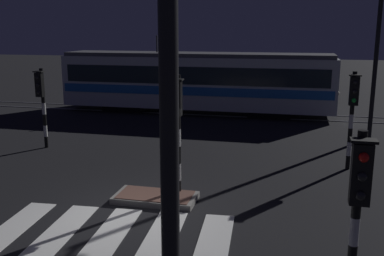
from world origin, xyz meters
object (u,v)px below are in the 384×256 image
at_px(traffic_light_corner_far_left, 42,96).
at_px(street_lamp_near_kerb, 160,52).
at_px(street_lamp_trackside_right, 380,20).
at_px(traffic_light_corner_near_right, 358,203).
at_px(traffic_light_corner_far_right, 353,106).
at_px(traffic_light_median_centre, 177,119).
at_px(tram, 196,81).

distance_m(traffic_light_corner_far_left, street_lamp_near_kerb, 14.14).
distance_m(traffic_light_corner_far_left, street_lamp_trackside_right, 13.39).
bearing_deg(street_lamp_trackside_right, traffic_light_corner_far_left, -161.17).
relative_size(traffic_light_corner_near_right, street_lamp_trackside_right, 0.40).
xyz_separation_m(traffic_light_corner_far_right, traffic_light_corner_far_left, (-11.10, 0.14, -0.09)).
relative_size(traffic_light_median_centre, traffic_light_corner_far_right, 1.05).
bearing_deg(traffic_light_corner_far_right, tram, 129.10).
xyz_separation_m(traffic_light_corner_far_right, street_lamp_near_kerb, (-2.86, -11.12, 2.21)).
xyz_separation_m(traffic_light_corner_near_right, street_lamp_near_kerb, (-2.06, -2.90, 2.28)).
height_order(traffic_light_median_centre, traffic_light_corner_far_left, traffic_light_median_centre).
distance_m(traffic_light_corner_far_right, traffic_light_corner_far_left, 11.10).
distance_m(traffic_light_corner_near_right, street_lamp_trackside_right, 13.07).
height_order(street_lamp_near_kerb, tram, street_lamp_near_kerb).
relative_size(traffic_light_corner_far_right, tram, 0.22).
bearing_deg(traffic_light_corner_near_right, street_lamp_near_kerb, -125.45).
relative_size(street_lamp_trackside_right, tram, 0.52).
relative_size(street_lamp_near_kerb, tram, 0.46).
height_order(traffic_light_corner_near_right, traffic_light_corner_far_right, traffic_light_corner_far_right).
relative_size(traffic_light_median_centre, street_lamp_trackside_right, 0.43).
bearing_deg(traffic_light_corner_far_right, street_lamp_near_kerb, -104.44).
distance_m(traffic_light_median_centre, tram, 12.63).
bearing_deg(traffic_light_corner_near_right, traffic_light_corner_far_left, 140.91).
xyz_separation_m(traffic_light_corner_far_left, tram, (4.01, 8.58, -0.27)).
relative_size(traffic_light_corner_near_right, traffic_light_corner_far_left, 1.01).
distance_m(traffic_light_corner_far_left, tram, 9.48).
bearing_deg(traffic_light_corner_far_right, street_lamp_trackside_right, 73.55).
xyz_separation_m(traffic_light_corner_far_right, street_lamp_trackside_right, (1.29, 4.36, 2.74)).
bearing_deg(traffic_light_median_centre, traffic_light_corner_far_left, 148.93).
height_order(traffic_light_corner_far_right, tram, tram).
bearing_deg(tram, traffic_light_median_centre, -79.36).
distance_m(traffic_light_corner_near_right, traffic_light_corner_far_right, 8.27).
relative_size(traffic_light_corner_near_right, traffic_light_corner_far_right, 0.97).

